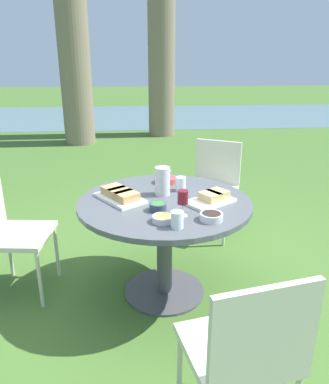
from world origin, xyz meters
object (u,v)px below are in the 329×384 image
(water_pitcher, at_px, (162,181))
(chair_near_left, at_px, (214,180))
(chair_near_right, at_px, (6,226))
(handbag, at_px, (146,213))
(wine_glass, at_px, (183,198))
(dining_table, at_px, (164,218))
(chair_far_back, at_px, (246,348))

(water_pitcher, bearing_deg, chair_near_left, 57.97)
(chair_near_right, relative_size, handbag, 2.42)
(chair_near_right, bearing_deg, wine_glass, -17.98)
(dining_table, relative_size, wine_glass, 7.09)
(chair_near_right, relative_size, wine_glass, 5.38)
(chair_near_left, xyz_separation_m, handbag, (-0.64, 0.20, -0.40))
(dining_table, distance_m, wine_glass, 0.38)
(chair_near_right, xyz_separation_m, water_pitcher, (1.10, -0.00, 0.30))
(water_pitcher, relative_size, handbag, 0.54)
(chair_far_back, relative_size, wine_glass, 5.38)
(chair_near_right, height_order, water_pitcher, water_pitcher)
(dining_table, distance_m, chair_near_left, 1.15)
(chair_near_left, height_order, handbag, chair_near_left)
(handbag, bearing_deg, wine_glass, -82.96)
(water_pitcher, distance_m, handbag, 1.29)
(water_pitcher, xyz_separation_m, handbag, (-0.09, 1.09, -0.70))
(dining_table, height_order, chair_near_right, chair_near_right)
(chair_near_right, distance_m, chair_far_back, 1.85)
(chair_far_back, bearing_deg, water_pitcher, 101.11)
(chair_near_left, relative_size, wine_glass, 5.38)
(handbag, bearing_deg, water_pitcher, -85.40)
(chair_near_left, bearing_deg, chair_far_back, -98.10)
(chair_near_left, relative_size, chair_far_back, 1.00)
(chair_near_left, height_order, wine_glass, wine_glass)
(wine_glass, bearing_deg, handbag, 97.04)
(dining_table, xyz_separation_m, water_pitcher, (-0.01, 0.11, 0.23))
(chair_far_back, relative_size, handbag, 2.42)
(dining_table, distance_m, handbag, 1.29)
(chair_near_right, bearing_deg, handbag, 47.06)
(chair_far_back, bearing_deg, wine_glass, 99.93)
(dining_table, relative_size, chair_far_back, 1.32)
(dining_table, bearing_deg, chair_near_right, 174.06)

